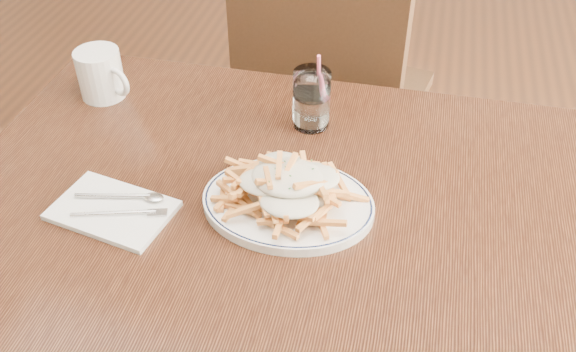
% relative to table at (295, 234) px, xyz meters
% --- Properties ---
extents(table, '(1.20, 0.80, 0.75)m').
position_rel_table_xyz_m(table, '(0.00, 0.00, 0.00)').
color(table, black).
rests_on(table, ground).
extents(chair_far, '(0.53, 0.53, 0.97)m').
position_rel_table_xyz_m(chair_far, '(-0.06, 0.68, -0.12)').
color(chair_far, black).
rests_on(chair_far, ground).
extents(fries_plate, '(0.32, 0.28, 0.02)m').
position_rel_table_xyz_m(fries_plate, '(-0.01, -0.02, 0.09)').
color(fries_plate, white).
rests_on(fries_plate, table).
extents(loaded_fries, '(0.27, 0.25, 0.07)m').
position_rel_table_xyz_m(loaded_fries, '(-0.01, -0.02, 0.13)').
color(loaded_fries, '#D58B41').
rests_on(loaded_fries, fries_plate).
extents(napkin, '(0.22, 0.16, 0.01)m').
position_rel_table_xyz_m(napkin, '(-0.29, -0.09, 0.08)').
color(napkin, white).
rests_on(napkin, table).
extents(cutlery, '(0.18, 0.10, 0.01)m').
position_rel_table_xyz_m(cutlery, '(-0.29, -0.09, 0.09)').
color(cutlery, silver).
rests_on(cutlery, napkin).
extents(water_glass, '(0.07, 0.07, 0.16)m').
position_rel_table_xyz_m(water_glass, '(-0.02, 0.23, 0.13)').
color(water_glass, white).
rests_on(water_glass, table).
extents(coffee_mug, '(0.12, 0.09, 0.10)m').
position_rel_table_xyz_m(coffee_mug, '(-0.46, 0.24, 0.13)').
color(coffee_mug, white).
rests_on(coffee_mug, table).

